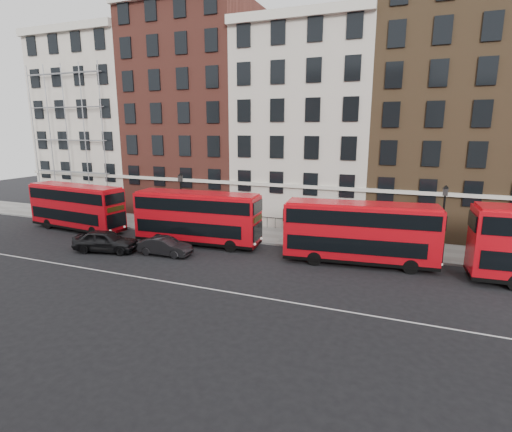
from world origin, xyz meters
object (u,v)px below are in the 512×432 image
at_px(car_rear, 106,241).
at_px(bus_b, 197,217).
at_px(bus_a, 76,206).
at_px(bus_c, 359,232).
at_px(car_front, 165,246).

bearing_deg(car_rear, bus_b, -65.64).
xyz_separation_m(bus_a, bus_c, (25.57, -0.01, 0.06)).
height_order(bus_b, car_rear, bus_b).
relative_size(bus_a, bus_b, 0.99).
xyz_separation_m(bus_b, car_rear, (-5.58, -4.27, -1.47)).
relative_size(bus_c, car_rear, 2.14).
xyz_separation_m(bus_b, car_front, (-0.87, -3.31, -1.64)).
distance_m(bus_c, car_rear, 18.96).
bearing_deg(car_front, bus_c, -78.84).
bearing_deg(bus_b, car_rear, -146.62).
distance_m(bus_b, car_front, 3.80).
distance_m(car_rear, car_front, 4.82).
bearing_deg(car_front, bus_a, 71.95).
distance_m(bus_b, car_rear, 7.18).
relative_size(bus_b, bus_c, 0.99).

